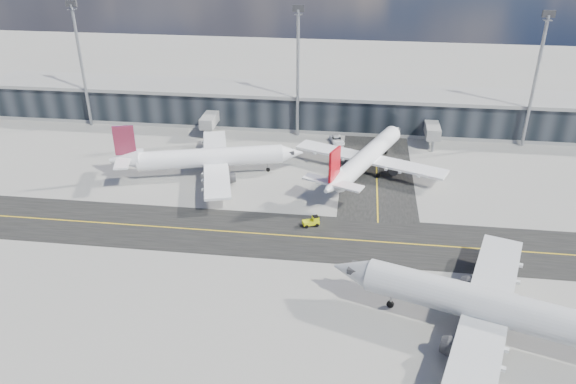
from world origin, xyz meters
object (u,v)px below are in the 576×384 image
(airliner_redtail, at_px, (367,157))
(baggage_tug, at_px, (312,221))
(service_van, at_px, (337,140))
(airliner_near, at_px, (503,310))
(airliner_af, at_px, (208,158))

(airliner_redtail, bearing_deg, baggage_tug, -89.83)
(baggage_tug, xyz_separation_m, service_van, (2.24, 36.36, -0.07))
(airliner_near, xyz_separation_m, service_van, (-22.89, 60.21, -3.46))
(airliner_af, relative_size, baggage_tug, 12.34)
(airliner_af, height_order, baggage_tug, airliner_af)
(airliner_near, distance_m, service_van, 64.51)
(airliner_redtail, height_order, airliner_near, airliner_near)
(airliner_redtail, height_order, baggage_tug, airliner_redtail)
(airliner_af, height_order, airliner_near, airliner_near)
(airliner_near, height_order, baggage_tug, airliner_near)
(airliner_af, distance_m, service_van, 31.26)
(airliner_near, bearing_deg, service_van, 38.48)
(service_van, bearing_deg, airliner_redtail, -82.54)
(baggage_tug, bearing_deg, airliner_af, -149.08)
(baggage_tug, height_order, service_van, baggage_tug)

